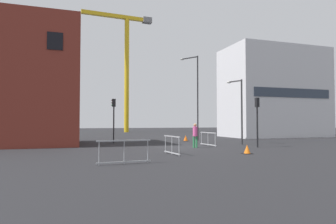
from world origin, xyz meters
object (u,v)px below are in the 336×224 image
(streetlamp_tall, at_px, (196,91))
(traffic_cone_on_verge, at_px, (186,138))
(traffic_light_island, at_px, (257,114))
(traffic_cone_striped, at_px, (247,150))
(traffic_light_near, at_px, (114,113))
(streetlamp_short, at_px, (240,105))
(pedestrian_walking, at_px, (195,133))
(construction_crane, at_px, (126,56))

(streetlamp_tall, xyz_separation_m, traffic_cone_on_verge, (-1.41, -0.70, -4.93))
(traffic_light_island, distance_m, traffic_cone_striped, 5.47)
(streetlamp_tall, distance_m, traffic_cone_on_verge, 5.17)
(traffic_light_near, xyz_separation_m, traffic_cone_striped, (6.47, -11.08, -2.42))
(traffic_cone_on_verge, bearing_deg, streetlamp_short, -63.64)
(streetlamp_tall, xyz_separation_m, pedestrian_walking, (-3.59, -8.25, -4.15))
(streetlamp_short, xyz_separation_m, traffic_light_island, (-0.38, -3.06, -0.84))
(pedestrian_walking, xyz_separation_m, traffic_cone_striped, (1.27, -4.85, -0.80))
(streetlamp_short, height_order, traffic_light_island, streetlamp_short)
(construction_crane, bearing_deg, traffic_cone_striped, -89.52)
(streetlamp_short, distance_m, traffic_cone_on_verge, 6.98)
(streetlamp_tall, distance_m, pedestrian_walking, 9.91)
(construction_crane, height_order, streetlamp_tall, construction_crane)
(traffic_light_near, height_order, pedestrian_walking, traffic_light_near)
(streetlamp_tall, height_order, streetlamp_short, streetlamp_tall)
(traffic_light_near, relative_size, traffic_cone_striped, 7.32)
(streetlamp_short, bearing_deg, traffic_light_island, -97.07)
(construction_crane, xyz_separation_m, streetlamp_short, (4.04, -34.59, -11.46))
(streetlamp_tall, height_order, pedestrian_walking, streetlamp_tall)
(traffic_light_near, bearing_deg, traffic_light_island, -36.97)
(traffic_light_near, xyz_separation_m, pedestrian_walking, (5.20, -6.23, -1.62))
(construction_crane, distance_m, traffic_cone_striped, 43.86)
(streetlamp_short, height_order, traffic_light_near, streetlamp_short)
(construction_crane, distance_m, traffic_cone_on_verge, 32.45)
(pedestrian_walking, bearing_deg, streetlamp_short, 21.28)
(construction_crane, bearing_deg, pedestrian_walking, -91.45)
(construction_crane, relative_size, traffic_cone_on_verge, 39.24)
(traffic_cone_on_verge, bearing_deg, pedestrian_walking, -106.09)
(streetlamp_short, distance_m, pedestrian_walking, 5.80)
(construction_crane, bearing_deg, traffic_cone_on_verge, -87.52)
(traffic_light_near, relative_size, pedestrian_walking, 2.22)
(streetlamp_tall, distance_m, traffic_light_near, 9.37)
(traffic_light_near, bearing_deg, traffic_cone_striped, -59.71)
(traffic_light_near, relative_size, traffic_cone_on_verge, 6.74)
(pedestrian_walking, bearing_deg, traffic_light_near, 129.87)
(streetlamp_short, distance_m, traffic_light_island, 3.20)
(streetlamp_short, bearing_deg, traffic_cone_striped, -118.51)
(construction_crane, height_order, traffic_cone_striped, construction_crane)
(traffic_light_island, bearing_deg, traffic_cone_on_verge, 105.47)
(construction_crane, bearing_deg, streetlamp_short, -83.34)
(streetlamp_short, bearing_deg, traffic_cone_on_verge, 116.36)
(traffic_light_island, xyz_separation_m, traffic_cone_on_verge, (-2.40, 8.68, -2.24))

